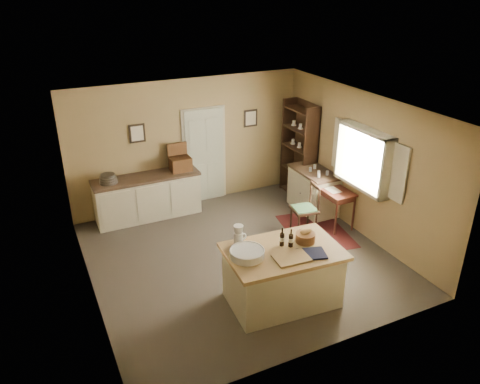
% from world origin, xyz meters
% --- Properties ---
extents(ground, '(5.00, 5.00, 0.00)m').
position_xyz_m(ground, '(0.00, 0.00, 0.00)').
color(ground, '#524A3F').
rests_on(ground, ground).
extents(wall_back, '(5.00, 0.10, 2.70)m').
position_xyz_m(wall_back, '(0.00, 2.50, 1.35)').
color(wall_back, '#8F764D').
rests_on(wall_back, ground).
extents(wall_front, '(5.00, 0.10, 2.70)m').
position_xyz_m(wall_front, '(0.00, -2.50, 1.35)').
color(wall_front, '#8F764D').
rests_on(wall_front, ground).
extents(wall_left, '(0.10, 5.00, 2.70)m').
position_xyz_m(wall_left, '(-2.50, 0.00, 1.35)').
color(wall_left, '#8F764D').
rests_on(wall_left, ground).
extents(wall_right, '(0.10, 5.00, 2.70)m').
position_xyz_m(wall_right, '(2.50, 0.00, 1.35)').
color(wall_right, '#8F764D').
rests_on(wall_right, ground).
extents(ceiling, '(5.00, 5.00, 0.00)m').
position_xyz_m(ceiling, '(0.00, 0.00, 2.70)').
color(ceiling, silver).
rests_on(ceiling, wall_back).
extents(door, '(0.97, 0.06, 2.11)m').
position_xyz_m(door, '(0.35, 2.47, 1.05)').
color(door, '#AEB299').
rests_on(door, ground).
extents(framed_prints, '(2.82, 0.02, 0.38)m').
position_xyz_m(framed_prints, '(0.20, 2.48, 1.72)').
color(framed_prints, black).
rests_on(framed_prints, ground).
extents(window, '(0.25, 1.99, 1.12)m').
position_xyz_m(window, '(2.42, -0.20, 1.55)').
color(window, '#B9B493').
rests_on(window, ground).
extents(work_island, '(1.76, 1.22, 1.20)m').
position_xyz_m(work_island, '(0.05, -1.37, 0.48)').
color(work_island, '#B9B493').
rests_on(work_island, ground).
extents(sideboard, '(2.14, 0.61, 1.18)m').
position_xyz_m(sideboard, '(-1.01, 2.20, 0.48)').
color(sideboard, '#B9B493').
rests_on(sideboard, ground).
extents(rug, '(1.35, 1.76, 0.01)m').
position_xyz_m(rug, '(1.75, 0.20, 0.00)').
color(rug, '#481312').
rests_on(rug, ground).
extents(writing_desk, '(0.49, 0.80, 0.82)m').
position_xyz_m(writing_desk, '(2.20, 0.29, 0.66)').
color(writing_desk, '#3D1912').
rests_on(writing_desk, ground).
extents(desk_chair, '(0.51, 0.51, 0.96)m').
position_xyz_m(desk_chair, '(1.52, 0.30, 0.48)').
color(desk_chair, black).
rests_on(desk_chair, ground).
extents(right_cabinet, '(0.63, 1.14, 0.99)m').
position_xyz_m(right_cabinet, '(2.20, 1.01, 0.46)').
color(right_cabinet, '#B9B493').
rests_on(right_cabinet, ground).
extents(shelving_unit, '(0.36, 0.96, 2.12)m').
position_xyz_m(shelving_unit, '(2.36, 1.81, 1.06)').
color(shelving_unit, black).
rests_on(shelving_unit, ground).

